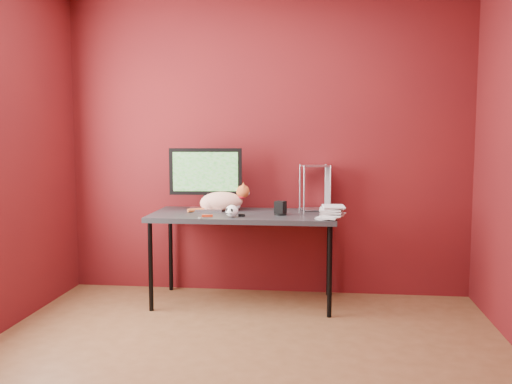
# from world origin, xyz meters

# --- Properties ---
(room) EXTENTS (3.52, 3.52, 2.61)m
(room) POSITION_xyz_m (0.00, 0.00, 1.45)
(room) COLOR brown
(room) RESTS_ON ground
(desk) EXTENTS (1.50, 0.70, 0.75)m
(desk) POSITION_xyz_m (-0.15, 1.37, 0.70)
(desk) COLOR black
(desk) RESTS_ON ground
(monitor) EXTENTS (0.61, 0.22, 0.53)m
(monitor) POSITION_xyz_m (-0.49, 1.48, 1.04)
(monitor) COLOR #AFAEB3
(monitor) RESTS_ON desk
(cat) EXTENTS (0.50, 0.26, 0.24)m
(cat) POSITION_xyz_m (-0.35, 1.49, 0.83)
(cat) COLOR #EA6031
(cat) RESTS_ON desk
(skull_mug) EXTENTS (0.10, 0.11, 0.09)m
(skull_mug) POSITION_xyz_m (-0.21, 1.14, 0.80)
(skull_mug) COLOR white
(skull_mug) RESTS_ON desk
(speaker) EXTENTS (0.10, 0.10, 0.11)m
(speaker) POSITION_xyz_m (0.16, 1.30, 0.80)
(speaker) COLOR black
(speaker) RESTS_ON desk
(book_stack) EXTENTS (0.23, 0.26, 1.11)m
(book_stack) POSITION_xyz_m (0.48, 1.19, 1.30)
(book_stack) COLOR beige
(book_stack) RESTS_ON desk
(wire_rack) EXTENTS (0.26, 0.23, 0.39)m
(wire_rack) POSITION_xyz_m (0.43, 1.62, 0.94)
(wire_rack) COLOR #AFAEB3
(wire_rack) RESTS_ON desk
(pocket_knife) EXTENTS (0.09, 0.04, 0.02)m
(pocket_knife) POSITION_xyz_m (-0.41, 1.14, 0.76)
(pocket_knife) COLOR maroon
(pocket_knife) RESTS_ON desk
(black_gadget) EXTENTS (0.05, 0.04, 0.02)m
(black_gadget) POSITION_xyz_m (-0.14, 1.18, 0.76)
(black_gadget) COLOR black
(black_gadget) RESTS_ON desk
(washer) EXTENTS (0.04, 0.04, 0.00)m
(washer) POSITION_xyz_m (-0.45, 1.08, 0.75)
(washer) COLOR #AFAEB3
(washer) RESTS_ON desk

